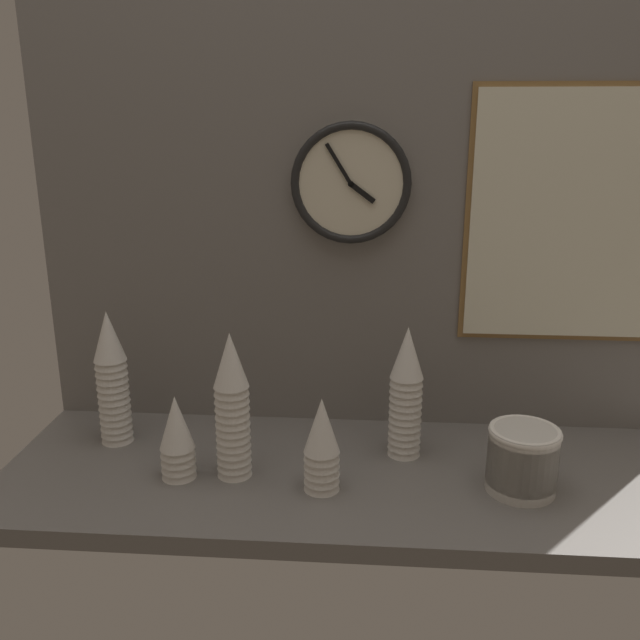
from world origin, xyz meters
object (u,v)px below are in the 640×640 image
at_px(bowl_stack_right, 523,458).
at_px(cup_stack_left, 177,437).
at_px(cup_stack_center_left, 232,406).
at_px(cup_stack_far_left, 112,378).
at_px(cup_stack_center, 322,444).
at_px(menu_board, 562,217).
at_px(cup_stack_center_right, 406,392).
at_px(wall_clock, 351,183).

bearing_deg(bowl_stack_right, cup_stack_left, 179.97).
height_order(cup_stack_center_left, cup_stack_far_left, same).
bearing_deg(cup_stack_center, cup_stack_center_left, 166.93).
distance_m(cup_stack_left, menu_board, 0.99).
bearing_deg(cup_stack_center_left, bowl_stack_right, -1.68).
height_order(cup_stack_far_left, menu_board, menu_board).
height_order(cup_stack_center_left, cup_stack_center, cup_stack_center_left).
bearing_deg(bowl_stack_right, cup_stack_center, -176.25).
distance_m(cup_stack_center, bowl_stack_right, 0.41).
xyz_separation_m(cup_stack_center_right, bowl_stack_right, (0.23, -0.14, -0.08)).
xyz_separation_m(cup_stack_center_left, cup_stack_far_left, (-0.31, 0.14, 0.00)).
relative_size(cup_stack_left, bowl_stack_right, 1.27).
xyz_separation_m(cup_stack_center_right, cup_stack_left, (-0.49, -0.14, -0.06)).
bearing_deg(cup_stack_center_right, menu_board, 25.70).
relative_size(cup_stack_center_left, wall_clock, 1.17).
relative_size(cup_stack_center_left, menu_board, 0.55).
xyz_separation_m(bowl_stack_right, wall_clock, (-0.37, 0.30, 0.53)).
bearing_deg(wall_clock, cup_stack_center_left, -130.06).
distance_m(cup_stack_center_right, wall_clock, 0.49).
height_order(cup_stack_far_left, cup_stack_left, cup_stack_far_left).
distance_m(wall_clock, menu_board, 0.49).
height_order(cup_stack_center, cup_stack_center_right, cup_stack_center_right).
relative_size(cup_stack_center, cup_stack_far_left, 0.63).
bearing_deg(cup_stack_center_left, cup_stack_center_right, 18.18).
height_order(bowl_stack_right, menu_board, menu_board).
distance_m(cup_stack_far_left, wall_clock, 0.71).
bearing_deg(cup_stack_far_left, menu_board, 8.40).
bearing_deg(menu_board, bowl_stack_right, -110.27).
xyz_separation_m(cup_stack_far_left, menu_board, (1.03, 0.15, 0.36)).
xyz_separation_m(cup_stack_left, bowl_stack_right, (0.72, -0.00, -0.02)).
relative_size(cup_stack_far_left, menu_board, 0.55).
xyz_separation_m(cup_stack_center, wall_clock, (0.04, 0.32, 0.50)).
distance_m(cup_stack_center, cup_stack_center_right, 0.25).
height_order(bowl_stack_right, wall_clock, wall_clock).
bearing_deg(cup_stack_center_left, menu_board, 21.92).
distance_m(cup_stack_far_left, cup_stack_left, 0.26).
xyz_separation_m(cup_stack_far_left, cup_stack_center_right, (0.68, -0.02, -0.01)).
bearing_deg(cup_stack_center_right, cup_stack_far_left, 178.69).
xyz_separation_m(cup_stack_center, bowl_stack_right, (0.41, 0.03, -0.03)).
xyz_separation_m(cup_stack_center_left, cup_stack_center_right, (0.37, 0.12, -0.01)).
xyz_separation_m(cup_stack_center_right, menu_board, (0.35, 0.17, 0.37)).
distance_m(bowl_stack_right, menu_board, 0.56).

